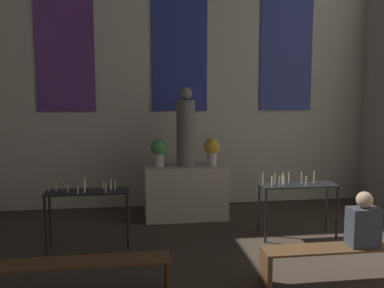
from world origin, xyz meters
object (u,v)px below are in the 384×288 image
at_px(pew_back_left, 75,271).
at_px(pew_back_right, 348,255).
at_px(candle_rack_left, 88,200).
at_px(flower_vase_left, 159,150).
at_px(statue, 186,130).
at_px(flower_vase_right, 212,149).
at_px(candle_rack_right, 297,192).
at_px(person_seated, 363,222).
at_px(altar, 186,192).

xyz_separation_m(pew_back_left, pew_back_right, (3.21, 0.00, 0.00)).
bearing_deg(candle_rack_left, flower_vase_left, 48.48).
distance_m(statue, flower_vase_right, 0.60).
distance_m(flower_vase_left, candle_rack_right, 2.51).
bearing_deg(pew_back_right, flower_vase_right, 111.17).
relative_size(flower_vase_right, candle_rack_left, 0.41).
bearing_deg(candle_rack_left, pew_back_right, -26.72).
xyz_separation_m(statue, person_seated, (1.79, -2.91, -0.89)).
height_order(altar, flower_vase_left, flower_vase_left).
bearing_deg(altar, flower_vase_right, -0.00).
xyz_separation_m(candle_rack_left, candle_rack_right, (3.22, 0.00, 0.00)).
height_order(altar, flower_vase_right, flower_vase_right).
relative_size(pew_back_right, person_seated, 3.16).
distance_m(altar, candle_rack_left, 2.08).
bearing_deg(person_seated, altar, 121.61).
height_order(flower_vase_right, pew_back_left, flower_vase_right).
bearing_deg(candle_rack_left, candle_rack_right, 0.03).
height_order(flower_vase_right, pew_back_right, flower_vase_right).
bearing_deg(flower_vase_right, statue, 180.00).
distance_m(altar, statue, 1.14).
bearing_deg(pew_back_right, candle_rack_left, 153.28).
relative_size(altar, person_seated, 2.20).
relative_size(flower_vase_left, pew_back_right, 0.23).
height_order(flower_vase_right, candle_rack_right, flower_vase_right).
height_order(flower_vase_left, pew_back_left, flower_vase_left).
xyz_separation_m(flower_vase_left, pew_back_right, (2.09, -2.91, -0.93)).
xyz_separation_m(flower_vase_right, pew_back_left, (-2.09, -2.91, -0.93)).
bearing_deg(statue, flower_vase_left, -180.00).
bearing_deg(pew_back_left, statue, 61.08).
bearing_deg(pew_back_right, pew_back_left, 180.00).
xyz_separation_m(statue, candle_rack_right, (1.61, -1.28, -0.89)).
relative_size(statue, candle_rack_right, 1.17).
relative_size(statue, flower_vase_right, 2.88).
xyz_separation_m(pew_back_right, person_seated, (0.18, 0.00, 0.40)).
height_order(candle_rack_left, pew_back_left, candle_rack_left).
bearing_deg(person_seated, flower_vase_right, 114.25).
relative_size(flower_vase_right, candle_rack_right, 0.41).
relative_size(candle_rack_left, pew_back_left, 0.57).
xyz_separation_m(altar, candle_rack_left, (-1.62, -1.28, 0.24)).
relative_size(altar, flower_vase_left, 3.00).
relative_size(statue, flower_vase_left, 2.88).
height_order(flower_vase_left, pew_back_right, flower_vase_left).
relative_size(statue, pew_back_right, 0.67).
bearing_deg(flower_vase_right, pew_back_left, -125.66).
bearing_deg(flower_vase_left, flower_vase_right, 0.00).
height_order(flower_vase_left, person_seated, flower_vase_left).
bearing_deg(altar, pew_back_left, -118.92).
distance_m(flower_vase_left, pew_back_right, 3.70).
distance_m(flower_vase_left, candle_rack_left, 1.80).
bearing_deg(candle_rack_left, statue, 38.45).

